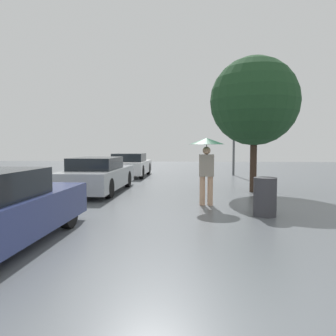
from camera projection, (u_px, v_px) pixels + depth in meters
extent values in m
plane|color=#565B60|center=(194.00, 323.00, 2.94)|extent=(60.00, 60.00, 0.00)
cylinder|color=tan|center=(202.00, 191.00, 8.75)|extent=(0.15, 0.15, 0.78)
cylinder|color=tan|center=(210.00, 191.00, 8.74)|extent=(0.15, 0.15, 0.78)
cube|color=gray|center=(206.00, 165.00, 8.70)|extent=(0.39, 0.23, 0.58)
sphere|color=tan|center=(207.00, 151.00, 8.67)|extent=(0.21, 0.21, 0.21)
cylinder|color=#515456|center=(207.00, 156.00, 8.68)|extent=(0.02, 0.02, 0.62)
cone|color=#14472D|center=(207.00, 141.00, 8.65)|extent=(0.95, 0.95, 0.17)
cylinder|color=black|center=(68.00, 211.00, 6.34)|extent=(0.18, 0.65, 0.65)
cube|color=#9EA3A8|center=(98.00, 178.00, 11.35)|extent=(1.66, 4.54, 0.63)
cube|color=black|center=(96.00, 163.00, 11.09)|extent=(1.41, 2.04, 0.40)
cylinder|color=black|center=(90.00, 179.00, 12.82)|extent=(0.18, 0.61, 0.61)
cylinder|color=black|center=(128.00, 179.00, 12.71)|extent=(0.18, 0.61, 0.61)
cylinder|color=black|center=(61.00, 188.00, 10.02)|extent=(0.18, 0.61, 0.61)
cylinder|color=black|center=(109.00, 188.00, 9.91)|extent=(0.18, 0.61, 0.61)
cube|color=silver|center=(130.00, 167.00, 17.06)|extent=(1.76, 3.89, 0.61)
cube|color=black|center=(129.00, 157.00, 16.83)|extent=(1.50, 1.75, 0.40)
cylinder|color=black|center=(120.00, 168.00, 18.33)|extent=(0.18, 0.67, 0.67)
cylinder|color=black|center=(148.00, 168.00, 18.21)|extent=(0.18, 0.67, 0.67)
cylinder|color=black|center=(109.00, 172.00, 15.93)|extent=(0.18, 0.67, 0.67)
cylinder|color=black|center=(142.00, 172.00, 15.81)|extent=(0.18, 0.67, 0.67)
cylinder|color=#38281E|center=(253.00, 159.00, 11.22)|extent=(0.23, 0.23, 2.28)
sphere|color=#1E4223|center=(254.00, 101.00, 11.09)|extent=(2.99, 2.99, 2.99)
cylinder|color=#515456|center=(234.00, 137.00, 17.52)|extent=(0.12, 0.12, 4.12)
sphere|color=beige|center=(234.00, 96.00, 17.38)|extent=(0.32, 0.32, 0.32)
cylinder|color=#38383D|center=(265.00, 197.00, 7.40)|extent=(0.51, 0.51, 0.87)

